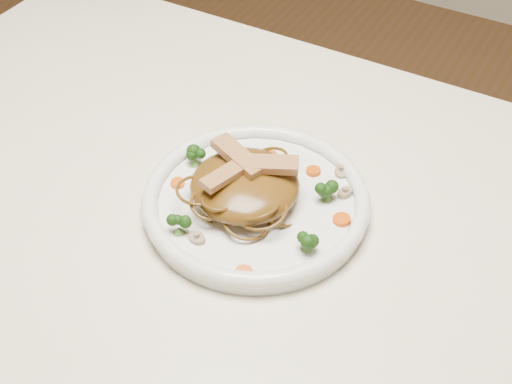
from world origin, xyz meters
The scene contains 19 objects.
table centered at (0.00, 0.00, 0.65)m, with size 1.20×0.80×0.75m.
plate centered at (0.01, 0.03, 0.76)m, with size 0.27×0.27×0.02m, color white.
noodle_mound centered at (0.00, 0.02, 0.79)m, with size 0.13×0.13×0.04m, color #593A11.
chicken_a centered at (0.02, 0.04, 0.81)m, with size 0.07×0.02×0.01m, color tan.
chicken_b centered at (-0.02, 0.04, 0.81)m, with size 0.08×0.02×0.01m, color tan.
chicken_c centered at (-0.01, 0.00, 0.81)m, with size 0.06×0.02×0.01m, color tan.
broccoli_0 centered at (0.09, 0.07, 0.78)m, with size 0.03×0.03×0.03m, color #153F0D, non-canonical shape.
broccoli_1 centered at (-0.09, 0.04, 0.78)m, with size 0.03×0.03×0.03m, color #153F0D, non-canonical shape.
broccoli_2 centered at (-0.04, -0.07, 0.78)m, with size 0.03×0.03×0.03m, color #153F0D, non-canonical shape.
broccoli_3 centered at (0.10, -0.02, 0.78)m, with size 0.02×0.02×0.03m, color #153F0D, non-canonical shape.
carrot_0 centered at (0.05, 0.11, 0.77)m, with size 0.02×0.02×0.01m, color #CA4707.
carrot_1 centered at (-0.08, 0.00, 0.77)m, with size 0.02×0.02×0.01m, color #CA4707.
carrot_2 centered at (0.12, 0.04, 0.77)m, with size 0.02×0.02×0.01m, color #CA4707.
carrot_3 centered at (-0.01, 0.10, 0.77)m, with size 0.02×0.02×0.01m, color #CA4707.
carrot_4 centered at (0.06, -0.08, 0.77)m, with size 0.02×0.02×0.01m, color #CA4707.
mushroom_0 centered at (-0.01, -0.06, 0.77)m, with size 0.02×0.02×0.01m, color gray.
mushroom_1 centered at (0.10, 0.09, 0.77)m, with size 0.02×0.02×0.01m, color gray.
mushroom_2 centered at (-0.07, 0.09, 0.77)m, with size 0.02×0.02×0.01m, color gray.
mushroom_3 centered at (0.08, 0.12, 0.77)m, with size 0.02×0.02×0.01m, color gray.
Camera 1 is at (0.32, -0.51, 1.36)m, focal length 49.74 mm.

